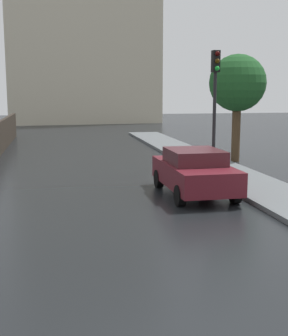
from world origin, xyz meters
The scene contains 3 objects.
car_maroon_near_kerb centered at (2.75, 9.26, 0.75)m, with size 1.91×3.95×1.44m.
traffic_light centered at (4.13, 11.41, 3.24)m, with size 0.26×0.39×4.48m.
street_tree_near centered at (6.71, 15.68, 3.53)m, with size 2.57×2.57×4.87m.
Camera 1 is at (-1.49, -4.33, 3.23)m, focal length 49.33 mm.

